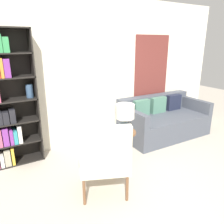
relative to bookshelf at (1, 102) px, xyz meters
The scene contains 7 objects.
ground_plane 2.56m from the bookshelf, 51.89° to the right, with size 14.00×14.00×0.00m, color #B2A899.
wall_back 1.52m from the bookshelf, ahead, with size 6.40×0.08×2.70m.
bookshelf is the anchor object (origin of this frame).
armchair 1.82m from the bookshelf, 56.21° to the right, with size 0.78×0.76×1.01m.
couch 3.09m from the bookshelf, ahead, with size 1.81×0.95×0.80m.
side_table 1.92m from the bookshelf, 27.57° to the right, with size 0.45×0.45×0.54m.
table_lamp 1.89m from the bookshelf, 27.16° to the right, with size 0.29×0.29×0.45m.
Camera 1 is at (-1.57, -1.72, 1.90)m, focal length 35.00 mm.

